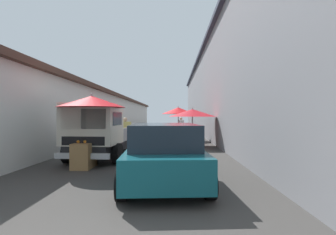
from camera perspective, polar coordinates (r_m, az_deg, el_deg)
The scene contains 11 objects.
ground at distance 15.11m, azimuth -3.17°, elevation -5.96°, with size 90.00×90.00×0.00m, color #3D3A38.
building_left_whitewash at distance 19.09m, azimuth -24.05°, elevation 0.60°, with size 49.80×7.50×3.50m.
building_right_concrete at distance 18.26m, azimuth 20.11°, elevation 6.24°, with size 49.80×7.50×7.07m.
fruit_stall_near_right at distance 16.87m, azimuth 2.48°, elevation 0.55°, with size 2.30×2.30×2.34m.
fruit_stall_near_left at distance 13.48m, azimuth 5.78°, elevation 0.20°, with size 2.60×2.60×2.11m.
fruit_stall_mid_lane at distance 8.21m, azimuth -17.61°, elevation 1.25°, with size 2.15×2.15×2.37m.
hatchback_car at distance 6.13m, azimuth -0.91°, elevation -8.15°, with size 4.02×2.15×1.45m.
delivery_truck at distance 9.51m, azimuth -15.55°, elevation -3.34°, with size 5.01×2.19×2.08m.
vendor_by_crates at distance 12.61m, azimuth -9.90°, elevation -3.05°, with size 0.41×0.55×1.58m.
vendor_in_shade at distance 19.15m, azimuth 3.04°, elevation -1.95°, with size 0.46×0.48×1.57m.
parked_scooter at distance 16.73m, azimuth -12.55°, elevation -3.82°, with size 1.68×0.53×1.14m.
Camera 1 is at (-1.47, -1.24, 1.63)m, focal length 26.26 mm.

